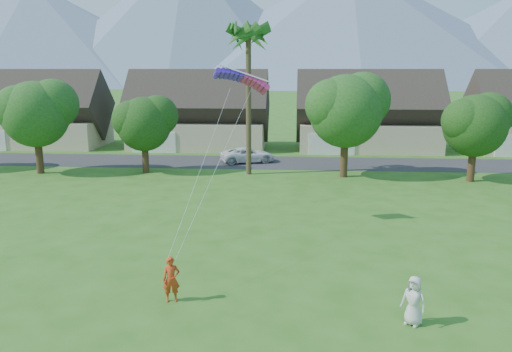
# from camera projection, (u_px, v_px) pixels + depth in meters

# --- Properties ---
(street) EXTENTS (90.00, 7.00, 0.01)m
(street) POSITION_uv_depth(u_px,v_px,m) (274.00, 163.00, 48.04)
(street) COLOR #2D2D30
(street) RESTS_ON ground
(kite_flyer) EXTENTS (0.74, 0.58, 1.80)m
(kite_flyer) POSITION_uv_depth(u_px,v_px,m) (171.00, 279.00, 19.13)
(kite_flyer) COLOR red
(kite_flyer) RESTS_ON ground
(watcher) EXTENTS (1.04, 0.97, 1.79)m
(watcher) POSITION_uv_depth(u_px,v_px,m) (414.00, 301.00, 17.38)
(watcher) COLOR silver
(watcher) RESTS_ON ground
(parked_car) EXTENTS (5.70, 3.97, 1.45)m
(parked_car) POSITION_uv_depth(u_px,v_px,m) (248.00, 155.00, 48.07)
(parked_car) COLOR white
(parked_car) RESTS_ON ground
(mountain_ridge) EXTENTS (540.00, 240.00, 70.00)m
(mountain_ridge) POSITION_uv_depth(u_px,v_px,m) (311.00, 30.00, 261.60)
(mountain_ridge) COLOR slate
(mountain_ridge) RESTS_ON ground
(houses_row) EXTENTS (72.75, 8.19, 8.86)m
(houses_row) POSITION_uv_depth(u_px,v_px,m) (282.00, 118.00, 56.05)
(houses_row) COLOR beige
(houses_row) RESTS_ON ground
(tree_row) EXTENTS (62.27, 6.67, 8.45)m
(tree_row) POSITION_uv_depth(u_px,v_px,m) (258.00, 118.00, 41.17)
(tree_row) COLOR #47301C
(tree_row) RESTS_ON ground
(fan_palm) EXTENTS (3.00, 3.00, 13.80)m
(fan_palm) POSITION_uv_depth(u_px,v_px,m) (248.00, 32.00, 40.35)
(fan_palm) COLOR #4C3D26
(fan_palm) RESTS_ON ground
(parafoil_kite) EXTENTS (3.17, 1.30, 0.50)m
(parafoil_kite) POSITION_uv_depth(u_px,v_px,m) (242.00, 77.00, 27.11)
(parafoil_kite) COLOR #461AC7
(parafoil_kite) RESTS_ON ground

